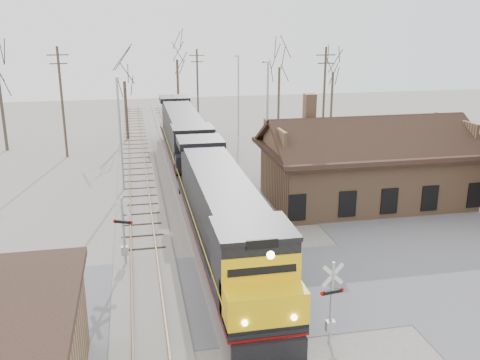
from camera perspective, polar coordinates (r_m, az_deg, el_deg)
The scene contains 19 objects.
ground at distance 27.25m, azimuth -0.16°, elevation -11.89°, with size 140.00×140.00×0.00m, color #9E998E.
road at distance 27.25m, azimuth -0.16°, elevation -11.86°, with size 60.00×9.00×0.03m, color slate.
track_main at distance 40.86m, azimuth -4.31°, elevation -1.84°, with size 3.40×90.00×0.24m.
track_siding at distance 40.59m, azimuth -10.63°, elevation -2.21°, with size 3.40×90.00×0.24m.
depot at distance 40.61m, azimuth 13.21°, elevation 1.10°, with size 15.20×9.31×7.90m.
locomotive_lead at distance 29.87m, azimuth -1.72°, elevation -3.86°, with size 3.26×21.84×4.85m.
locomotive_trailing at distance 50.99m, azimuth -6.00°, elevation 4.78°, with size 3.26×21.84×4.59m.
crossbuck_near at distance 22.85m, azimuth 9.72°, elevation -13.10°, with size 1.07×0.28×3.75m.
crossbuck_far at distance 29.85m, azimuth -12.30°, elevation -5.66°, with size 1.07×0.54×3.99m.
streetlight_a at distance 42.28m, azimuth -12.69°, elevation 5.37°, with size 0.25×2.04×8.94m.
streetlight_b at distance 45.37m, azimuth 2.89°, elevation 7.07°, with size 0.25×2.04×9.79m.
streetlight_c at distance 61.97m, azimuth -0.20°, elevation 9.43°, with size 0.25×2.04×9.21m.
utility_pole_a at distance 54.57m, azimuth -18.45°, elevation 8.02°, with size 2.00×0.24×10.67m.
utility_pole_b at distance 71.16m, azimuth -4.55°, elevation 10.15°, with size 2.00×0.24×9.41m.
utility_pole_c at distance 55.19m, azimuth 8.94°, elevation 8.66°, with size 2.00×0.24×10.49m.
tree_b at distance 60.65m, azimuth -12.30°, elevation 11.26°, with size 4.38×4.38×10.73m.
tree_c at distance 73.23m, azimuth -6.77°, elevation 13.65°, with size 5.28×5.28×12.94m.
tree_d at distance 70.56m, azimuth 4.24°, elevation 12.86°, with size 4.76×4.76×11.66m.
tree_e at distance 69.22m, azimuth 9.94°, elevation 12.21°, with size 4.50×4.50×11.02m.
Camera 1 is at (-4.70, -23.44, 13.07)m, focal length 40.00 mm.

